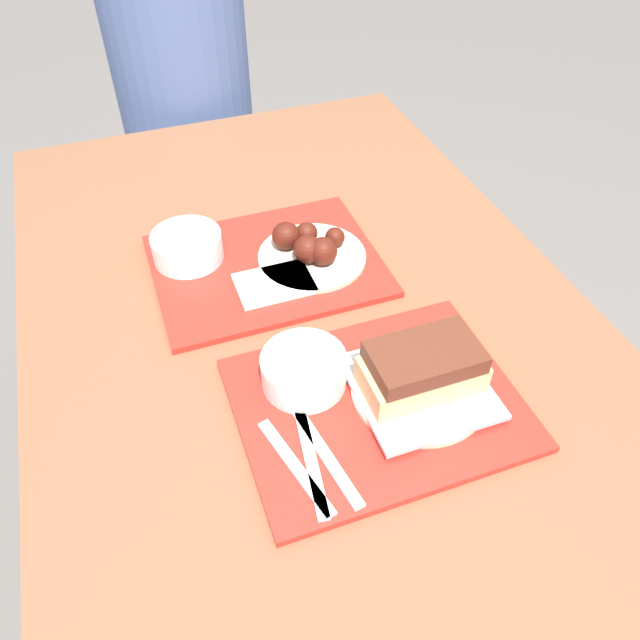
{
  "coord_description": "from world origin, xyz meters",
  "views": [
    {
      "loc": [
        -0.24,
        -0.66,
        1.44
      ],
      "look_at": [
        -0.0,
        -0.01,
        0.76
      ],
      "focal_mm": 35.0,
      "sensor_mm": 36.0,
      "label": 1
    }
  ],
  "objects_px": {
    "bowl_coleslaw_far": "(187,245)",
    "wings_plate_far": "(310,248)",
    "tray_far": "(267,265)",
    "person_seated_across": "(182,75)",
    "brisket_sandwich_plate": "(421,375)",
    "tray_near": "(377,404)",
    "bowl_coleslaw_near": "(304,369)"
  },
  "relations": [
    {
      "from": "tray_near",
      "to": "tray_far",
      "type": "xyz_separation_m",
      "value": [
        -0.06,
        0.36,
        0.0
      ]
    },
    {
      "from": "wings_plate_far",
      "to": "bowl_coleslaw_near",
      "type": "bearing_deg",
      "value": -110.82
    },
    {
      "from": "tray_near",
      "to": "person_seated_across",
      "type": "bearing_deg",
      "value": 92.72
    },
    {
      "from": "brisket_sandwich_plate",
      "to": "wings_plate_far",
      "type": "relative_size",
      "value": 1.02
    },
    {
      "from": "bowl_coleslaw_far",
      "to": "person_seated_across",
      "type": "relative_size",
      "value": 0.17
    },
    {
      "from": "tray_far",
      "to": "person_seated_across",
      "type": "distance_m",
      "value": 0.82
    },
    {
      "from": "bowl_coleslaw_far",
      "to": "wings_plate_far",
      "type": "distance_m",
      "value": 0.22
    },
    {
      "from": "wings_plate_far",
      "to": "person_seated_across",
      "type": "distance_m",
      "value": 0.83
    },
    {
      "from": "brisket_sandwich_plate",
      "to": "bowl_coleslaw_near",
      "type": "bearing_deg",
      "value": 153.56
    },
    {
      "from": "tray_near",
      "to": "brisket_sandwich_plate",
      "type": "bearing_deg",
      "value": -3.72
    },
    {
      "from": "tray_near",
      "to": "person_seated_across",
      "type": "relative_size",
      "value": 0.56
    },
    {
      "from": "tray_far",
      "to": "person_seated_across",
      "type": "relative_size",
      "value": 0.56
    },
    {
      "from": "bowl_coleslaw_far",
      "to": "wings_plate_far",
      "type": "bearing_deg",
      "value": -19.67
    },
    {
      "from": "wings_plate_far",
      "to": "person_seated_across",
      "type": "bearing_deg",
      "value": 95.01
    },
    {
      "from": "tray_far",
      "to": "tray_near",
      "type": "bearing_deg",
      "value": -80.22
    },
    {
      "from": "tray_far",
      "to": "bowl_coleslaw_near",
      "type": "relative_size",
      "value": 3.19
    },
    {
      "from": "brisket_sandwich_plate",
      "to": "bowl_coleslaw_far",
      "type": "bearing_deg",
      "value": 120.88
    },
    {
      "from": "wings_plate_far",
      "to": "tray_far",
      "type": "bearing_deg",
      "value": 171.45
    },
    {
      "from": "person_seated_across",
      "to": "wings_plate_far",
      "type": "bearing_deg",
      "value": -84.99
    },
    {
      "from": "person_seated_across",
      "to": "brisket_sandwich_plate",
      "type": "bearing_deg",
      "value": -84.22
    },
    {
      "from": "tray_near",
      "to": "tray_far",
      "type": "height_order",
      "value": "same"
    },
    {
      "from": "tray_far",
      "to": "brisket_sandwich_plate",
      "type": "distance_m",
      "value": 0.38
    },
    {
      "from": "bowl_coleslaw_near",
      "to": "brisket_sandwich_plate",
      "type": "relative_size",
      "value": 0.63
    },
    {
      "from": "tray_far",
      "to": "bowl_coleslaw_near",
      "type": "distance_m",
      "value": 0.29
    },
    {
      "from": "bowl_coleslaw_near",
      "to": "brisket_sandwich_plate",
      "type": "bearing_deg",
      "value": -26.44
    },
    {
      "from": "tray_far",
      "to": "brisket_sandwich_plate",
      "type": "xyz_separation_m",
      "value": [
        0.12,
        -0.36,
        0.04
      ]
    },
    {
      "from": "brisket_sandwich_plate",
      "to": "tray_far",
      "type": "bearing_deg",
      "value": 109.11
    },
    {
      "from": "tray_far",
      "to": "bowl_coleslaw_near",
      "type": "bearing_deg",
      "value": -95.16
    },
    {
      "from": "bowl_coleslaw_near",
      "to": "wings_plate_far",
      "type": "distance_m",
      "value": 0.29
    },
    {
      "from": "brisket_sandwich_plate",
      "to": "person_seated_across",
      "type": "relative_size",
      "value": 0.28
    },
    {
      "from": "tray_near",
      "to": "person_seated_across",
      "type": "height_order",
      "value": "person_seated_across"
    },
    {
      "from": "bowl_coleslaw_far",
      "to": "wings_plate_far",
      "type": "xyz_separation_m",
      "value": [
        0.21,
        -0.07,
        -0.01
      ]
    }
  ]
}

